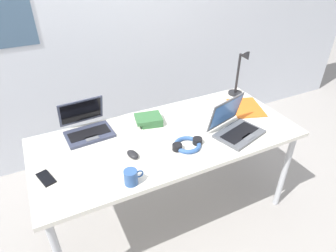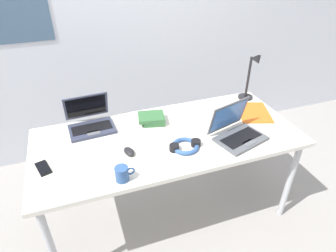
{
  "view_description": "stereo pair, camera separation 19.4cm",
  "coord_description": "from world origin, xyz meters",
  "px_view_note": "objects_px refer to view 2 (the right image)",
  "views": [
    {
      "loc": [
        -0.72,
        -1.46,
        1.88
      ],
      "look_at": [
        0.0,
        0.0,
        0.82
      ],
      "focal_mm": 31.08,
      "sensor_mm": 36.0,
      "label": 1
    },
    {
      "loc": [
        -0.54,
        -1.53,
        1.88
      ],
      "look_at": [
        0.0,
        0.0,
        0.82
      ],
      "focal_mm": 31.08,
      "sensor_mm": 36.0,
      "label": 2
    }
  ],
  "objects_px": {
    "coffee_mug": "(122,174)",
    "headphones": "(185,146)",
    "book_stack": "(153,118)",
    "paper_folder_front_left": "(254,112)",
    "desk_lamp": "(251,78)",
    "cell_phone": "(43,168)",
    "laptop_back_right": "(90,122)",
    "laptop_back_left": "(237,132)",
    "computer_mouse": "(129,152)"
  },
  "relations": [
    {
      "from": "laptop_back_left",
      "to": "coffee_mug",
      "type": "bearing_deg",
      "value": -169.61
    },
    {
      "from": "paper_folder_front_left",
      "to": "coffee_mug",
      "type": "relative_size",
      "value": 2.74
    },
    {
      "from": "computer_mouse",
      "to": "cell_phone",
      "type": "relative_size",
      "value": 0.71
    },
    {
      "from": "paper_folder_front_left",
      "to": "book_stack",
      "type": "bearing_deg",
      "value": 170.34
    },
    {
      "from": "desk_lamp",
      "to": "computer_mouse",
      "type": "xyz_separation_m",
      "value": [
        -1.09,
        -0.38,
        -0.18
      ]
    },
    {
      "from": "desk_lamp",
      "to": "coffee_mug",
      "type": "height_order",
      "value": "desk_lamp"
    },
    {
      "from": "headphones",
      "to": "coffee_mug",
      "type": "bearing_deg",
      "value": -160.57
    },
    {
      "from": "cell_phone",
      "to": "coffee_mug",
      "type": "height_order",
      "value": "coffee_mug"
    },
    {
      "from": "paper_folder_front_left",
      "to": "coffee_mug",
      "type": "height_order",
      "value": "coffee_mug"
    },
    {
      "from": "laptop_back_left",
      "to": "book_stack",
      "type": "distance_m",
      "value": 0.61
    },
    {
      "from": "paper_folder_front_left",
      "to": "desk_lamp",
      "type": "bearing_deg",
      "value": 70.28
    },
    {
      "from": "laptop_back_right",
      "to": "cell_phone",
      "type": "bearing_deg",
      "value": -131.71
    },
    {
      "from": "laptop_back_right",
      "to": "paper_folder_front_left",
      "type": "height_order",
      "value": "laptop_back_right"
    },
    {
      "from": "desk_lamp",
      "to": "cell_phone",
      "type": "xyz_separation_m",
      "value": [
        -1.6,
        -0.35,
        -0.19
      ]
    },
    {
      "from": "book_stack",
      "to": "desk_lamp",
      "type": "bearing_deg",
      "value": 4.82
    },
    {
      "from": "laptop_back_right",
      "to": "book_stack",
      "type": "xyz_separation_m",
      "value": [
        0.44,
        -0.08,
        -0.01
      ]
    },
    {
      "from": "paper_folder_front_left",
      "to": "coffee_mug",
      "type": "bearing_deg",
      "value": -160.53
    },
    {
      "from": "desk_lamp",
      "to": "book_stack",
      "type": "distance_m",
      "value": 0.87
    },
    {
      "from": "cell_phone",
      "to": "paper_folder_front_left",
      "type": "distance_m",
      "value": 1.54
    },
    {
      "from": "paper_folder_front_left",
      "to": "laptop_back_right",
      "type": "bearing_deg",
      "value": 170.11
    },
    {
      "from": "headphones",
      "to": "paper_folder_front_left",
      "type": "xyz_separation_m",
      "value": [
        0.67,
        0.24,
        -0.01
      ]
    },
    {
      "from": "laptop_back_right",
      "to": "desk_lamp",
      "type": "bearing_deg",
      "value": -0.34
    },
    {
      "from": "desk_lamp",
      "to": "laptop_back_left",
      "type": "height_order",
      "value": "desk_lamp"
    },
    {
      "from": "headphones",
      "to": "coffee_mug",
      "type": "distance_m",
      "value": 0.47
    },
    {
      "from": "laptop_back_left",
      "to": "headphones",
      "type": "height_order",
      "value": "laptop_back_left"
    },
    {
      "from": "coffee_mug",
      "to": "desk_lamp",
      "type": "bearing_deg",
      "value": 26.74
    },
    {
      "from": "laptop_back_right",
      "to": "coffee_mug",
      "type": "relative_size",
      "value": 2.88
    },
    {
      "from": "headphones",
      "to": "laptop_back_left",
      "type": "bearing_deg",
      "value": -1.0
    },
    {
      "from": "coffee_mug",
      "to": "headphones",
      "type": "bearing_deg",
      "value": 19.43
    },
    {
      "from": "desk_lamp",
      "to": "headphones",
      "type": "height_order",
      "value": "desk_lamp"
    },
    {
      "from": "headphones",
      "to": "coffee_mug",
      "type": "height_order",
      "value": "coffee_mug"
    },
    {
      "from": "laptop_back_left",
      "to": "cell_phone",
      "type": "bearing_deg",
      "value": 175.55
    },
    {
      "from": "coffee_mug",
      "to": "laptop_back_right",
      "type": "bearing_deg",
      "value": 99.66
    },
    {
      "from": "computer_mouse",
      "to": "headphones",
      "type": "relative_size",
      "value": 0.45
    },
    {
      "from": "headphones",
      "to": "laptop_back_right",
      "type": "bearing_deg",
      "value": 140.51
    },
    {
      "from": "book_stack",
      "to": "paper_folder_front_left",
      "type": "distance_m",
      "value": 0.79
    },
    {
      "from": "desk_lamp",
      "to": "laptop_back_right",
      "type": "bearing_deg",
      "value": 179.66
    },
    {
      "from": "computer_mouse",
      "to": "cell_phone",
      "type": "height_order",
      "value": "computer_mouse"
    },
    {
      "from": "desk_lamp",
      "to": "cell_phone",
      "type": "height_order",
      "value": "desk_lamp"
    },
    {
      "from": "desk_lamp",
      "to": "book_stack",
      "type": "relative_size",
      "value": 1.85
    },
    {
      "from": "laptop_back_left",
      "to": "headphones",
      "type": "distance_m",
      "value": 0.37
    },
    {
      "from": "book_stack",
      "to": "headphones",
      "type": "bearing_deg",
      "value": -73.85
    },
    {
      "from": "desk_lamp",
      "to": "paper_folder_front_left",
      "type": "xyz_separation_m",
      "value": [
        -0.07,
        -0.2,
        -0.19
      ]
    },
    {
      "from": "laptop_back_right",
      "to": "cell_phone",
      "type": "relative_size",
      "value": 2.39
    },
    {
      "from": "laptop_back_left",
      "to": "cell_phone",
      "type": "xyz_separation_m",
      "value": [
        -1.23,
        0.1,
        -0.04
      ]
    },
    {
      "from": "laptop_back_left",
      "to": "headphones",
      "type": "xyz_separation_m",
      "value": [
        -0.37,
        0.01,
        -0.03
      ]
    },
    {
      "from": "book_stack",
      "to": "paper_folder_front_left",
      "type": "height_order",
      "value": "book_stack"
    },
    {
      "from": "laptop_back_right",
      "to": "paper_folder_front_left",
      "type": "relative_size",
      "value": 1.05
    },
    {
      "from": "book_stack",
      "to": "laptop_back_right",
      "type": "bearing_deg",
      "value": 169.72
    },
    {
      "from": "desk_lamp",
      "to": "laptop_back_right",
      "type": "xyz_separation_m",
      "value": [
        -1.28,
        0.01,
        -0.15
      ]
    }
  ]
}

